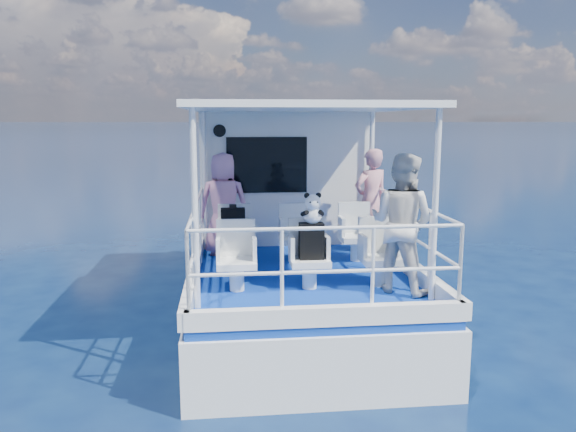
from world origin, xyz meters
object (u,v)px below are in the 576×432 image
object	(u,v)px
panda	(313,208)
passenger_port_fwd	(224,204)
passenger_stbd_aft	(401,223)
backpack_center	(311,241)

from	to	relation	value
panda	passenger_port_fwd	bearing A→B (deg)	119.29
passenger_stbd_aft	backpack_center	bearing A→B (deg)	31.35
passenger_port_fwd	panda	xyz separation A→B (m)	(1.08, -1.93, 0.22)
passenger_port_fwd	passenger_stbd_aft	world-z (taller)	passenger_stbd_aft
passenger_stbd_aft	backpack_center	xyz separation A→B (m)	(-1.06, 0.21, -0.24)
passenger_stbd_aft	panda	distance (m)	1.08
backpack_center	panda	world-z (taller)	panda
passenger_stbd_aft	panda	bearing A→B (deg)	31.81
passenger_port_fwd	passenger_stbd_aft	bearing A→B (deg)	144.14
passenger_port_fwd	panda	bearing A→B (deg)	128.29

